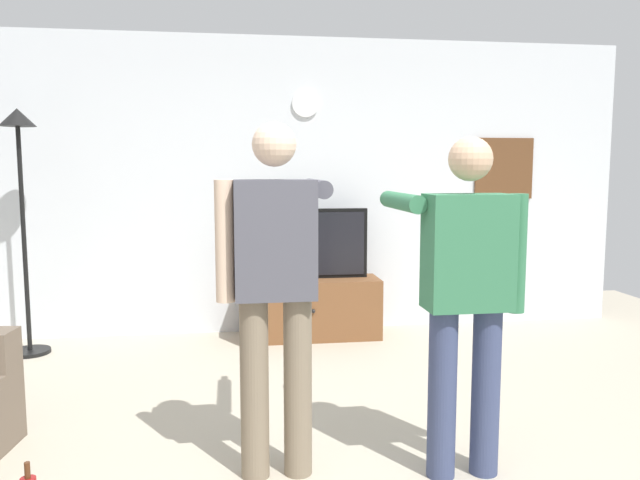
{
  "coord_description": "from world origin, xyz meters",
  "views": [
    {
      "loc": [
        -0.54,
        -2.82,
        1.53
      ],
      "look_at": [
        0.05,
        1.2,
        1.05
      ],
      "focal_mm": 34.9,
      "sensor_mm": 36.0,
      "label": 1
    }
  ],
  "objects_px": {
    "wall_clock": "(305,103)",
    "framed_picture": "(504,168)",
    "person_standing_nearer_couch": "(466,288)",
    "floor_lamp": "(21,180)",
    "tv_stand": "(310,308)",
    "person_standing_nearer_lamp": "(275,280)",
    "television": "(309,244)"
  },
  "relations": [
    {
      "from": "wall_clock",
      "to": "framed_picture",
      "type": "height_order",
      "value": "wall_clock"
    },
    {
      "from": "wall_clock",
      "to": "person_standing_nearer_couch",
      "type": "bearing_deg",
      "value": -81.48
    },
    {
      "from": "person_standing_nearer_couch",
      "to": "floor_lamp",
      "type": "bearing_deg",
      "value": 138.73
    },
    {
      "from": "wall_clock",
      "to": "floor_lamp",
      "type": "distance_m",
      "value": 2.48
    },
    {
      "from": "tv_stand",
      "to": "wall_clock",
      "type": "relative_size",
      "value": 5.06
    },
    {
      "from": "person_standing_nearer_lamp",
      "to": "framed_picture",
      "type": "bearing_deg",
      "value": 48.76
    },
    {
      "from": "wall_clock",
      "to": "floor_lamp",
      "type": "bearing_deg",
      "value": -169.47
    },
    {
      "from": "television",
      "to": "person_standing_nearer_couch",
      "type": "distance_m",
      "value": 2.67
    },
    {
      "from": "tv_stand",
      "to": "person_standing_nearer_lamp",
      "type": "height_order",
      "value": "person_standing_nearer_lamp"
    },
    {
      "from": "television",
      "to": "person_standing_nearer_lamp",
      "type": "relative_size",
      "value": 0.6
    },
    {
      "from": "framed_picture",
      "to": "floor_lamp",
      "type": "bearing_deg",
      "value": -174.1
    },
    {
      "from": "person_standing_nearer_lamp",
      "to": "person_standing_nearer_couch",
      "type": "relative_size",
      "value": 1.04
    },
    {
      "from": "tv_stand",
      "to": "person_standing_nearer_lamp",
      "type": "relative_size",
      "value": 0.72
    },
    {
      "from": "framed_picture",
      "to": "floor_lamp",
      "type": "height_order",
      "value": "floor_lamp"
    },
    {
      "from": "television",
      "to": "person_standing_nearer_lamp",
      "type": "height_order",
      "value": "person_standing_nearer_lamp"
    },
    {
      "from": "person_standing_nearer_lamp",
      "to": "person_standing_nearer_couch",
      "type": "height_order",
      "value": "person_standing_nearer_lamp"
    },
    {
      "from": "television",
      "to": "person_standing_nearer_couch",
      "type": "height_order",
      "value": "person_standing_nearer_couch"
    },
    {
      "from": "framed_picture",
      "to": "television",
      "type": "bearing_deg",
      "value": -172.65
    },
    {
      "from": "person_standing_nearer_lamp",
      "to": "tv_stand",
      "type": "bearing_deg",
      "value": 78.83
    },
    {
      "from": "television",
      "to": "person_standing_nearer_couch",
      "type": "bearing_deg",
      "value": -80.7
    },
    {
      "from": "framed_picture",
      "to": "floor_lamp",
      "type": "relative_size",
      "value": 0.29
    },
    {
      "from": "television",
      "to": "wall_clock",
      "type": "distance_m",
      "value": 1.28
    },
    {
      "from": "television",
      "to": "floor_lamp",
      "type": "height_order",
      "value": "floor_lamp"
    },
    {
      "from": "person_standing_nearer_couch",
      "to": "tv_stand",
      "type": "bearing_deg",
      "value": 99.46
    },
    {
      "from": "tv_stand",
      "to": "floor_lamp",
      "type": "bearing_deg",
      "value": -176.43
    },
    {
      "from": "television",
      "to": "floor_lamp",
      "type": "xyz_separation_m",
      "value": [
        -2.35,
        -0.19,
        0.57
      ]
    },
    {
      "from": "wall_clock",
      "to": "television",
      "type": "bearing_deg",
      "value": -90.0
    },
    {
      "from": "person_standing_nearer_lamp",
      "to": "person_standing_nearer_couch",
      "type": "distance_m",
      "value": 0.93
    },
    {
      "from": "person_standing_nearer_couch",
      "to": "wall_clock",
      "type": "bearing_deg",
      "value": 98.52
    },
    {
      "from": "floor_lamp",
      "to": "person_standing_nearer_lamp",
      "type": "bearing_deg",
      "value": -51.13
    },
    {
      "from": "television",
      "to": "tv_stand",
      "type": "bearing_deg",
      "value": -90.0
    },
    {
      "from": "framed_picture",
      "to": "person_standing_nearer_couch",
      "type": "xyz_separation_m",
      "value": [
        -1.5,
        -2.88,
        -0.57
      ]
    }
  ]
}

